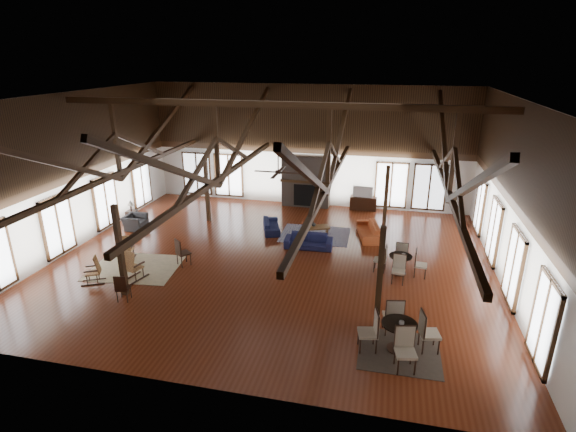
% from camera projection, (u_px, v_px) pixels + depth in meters
% --- Properties ---
extents(floor, '(16.00, 16.00, 0.00)m').
position_uv_depth(floor, '(273.00, 260.00, 16.94)').
color(floor, '#5B2513').
rests_on(floor, ground).
extents(ceiling, '(16.00, 14.00, 0.02)m').
position_uv_depth(ceiling, '(270.00, 97.00, 14.90)').
color(ceiling, black).
rests_on(ceiling, wall_back).
extents(wall_back, '(16.00, 0.02, 6.00)m').
position_uv_depth(wall_back, '(308.00, 146.00, 22.33)').
color(wall_back, white).
rests_on(wall_back, floor).
extents(wall_front, '(16.00, 0.02, 6.00)m').
position_uv_depth(wall_front, '(187.00, 272.00, 9.50)').
color(wall_front, white).
rests_on(wall_front, floor).
extents(wall_left, '(0.02, 14.00, 6.00)m').
position_uv_depth(wall_left, '(75.00, 171.00, 17.60)').
color(wall_left, white).
rests_on(wall_left, floor).
extents(wall_right, '(0.02, 14.00, 6.00)m').
position_uv_depth(wall_right, '(515.00, 199.00, 14.24)').
color(wall_right, white).
rests_on(wall_right, floor).
extents(roof_truss, '(15.60, 14.07, 3.14)m').
position_uv_depth(roof_truss, '(271.00, 155.00, 15.57)').
color(roof_truss, '#331E0E').
rests_on(roof_truss, wall_back).
extents(post_grid, '(8.16, 7.16, 3.05)m').
position_uv_depth(post_grid, '(272.00, 223.00, 16.42)').
color(post_grid, '#331E0E').
rests_on(post_grid, floor).
extents(fireplace, '(2.50, 0.69, 2.60)m').
position_uv_depth(fireplace, '(306.00, 181.00, 22.61)').
color(fireplace, brown).
rests_on(fireplace, floor).
extents(ceiling_fan, '(1.60, 1.60, 0.75)m').
position_uv_depth(ceiling_fan, '(278.00, 171.00, 14.65)').
color(ceiling_fan, black).
rests_on(ceiling_fan, roof_truss).
extents(sofa_navy_front, '(1.94, 0.84, 0.56)m').
position_uv_depth(sofa_navy_front, '(309.00, 241.00, 17.97)').
color(sofa_navy_front, '#171A41').
rests_on(sofa_navy_front, floor).
extents(sofa_navy_left, '(1.79, 1.15, 0.49)m').
position_uv_depth(sofa_navy_left, '(272.00, 225.00, 19.71)').
color(sofa_navy_left, '#161A3D').
rests_on(sofa_navy_left, floor).
extents(sofa_orange, '(2.13, 1.19, 0.59)m').
position_uv_depth(sofa_orange, '(369.00, 230.00, 19.03)').
color(sofa_orange, '#A84720').
rests_on(sofa_orange, floor).
extents(coffee_table, '(1.21, 0.91, 0.42)m').
position_uv_depth(coffee_table, '(316.00, 228.00, 19.11)').
color(coffee_table, brown).
rests_on(coffee_table, floor).
extents(vase, '(0.21, 0.21, 0.20)m').
position_uv_depth(vase, '(314.00, 224.00, 19.12)').
color(vase, '#B2B2B2').
rests_on(vase, coffee_table).
extents(armchair, '(1.01, 0.89, 0.63)m').
position_uv_depth(armchair, '(135.00, 222.00, 19.92)').
color(armchair, '#262628').
rests_on(armchair, floor).
extents(side_table_lamp, '(0.42, 0.42, 1.09)m').
position_uv_depth(side_table_lamp, '(132.00, 214.00, 20.62)').
color(side_table_lamp, black).
rests_on(side_table_lamp, floor).
extents(rocking_chair_a, '(0.62, 0.88, 1.02)m').
position_uv_depth(rocking_chair_a, '(126.00, 249.00, 16.78)').
color(rocking_chair_a, '#A3753E').
rests_on(rocking_chair_a, floor).
extents(rocking_chair_b, '(0.64, 0.93, 1.09)m').
position_uv_depth(rocking_chair_b, '(132.00, 266.00, 15.30)').
color(rocking_chair_b, '#A3753E').
rests_on(rocking_chair_b, floor).
extents(rocking_chair_c, '(0.85, 0.69, 0.97)m').
position_uv_depth(rocking_chair_c, '(95.00, 270.00, 15.16)').
color(rocking_chair_c, '#A3753E').
rests_on(rocking_chair_c, floor).
extents(side_chair_a, '(0.62, 0.62, 1.04)m').
position_uv_depth(side_chair_a, '(181.00, 250.00, 16.33)').
color(side_chair_a, black).
rests_on(side_chair_a, floor).
extents(side_chair_b, '(0.45, 0.45, 0.92)m').
position_uv_depth(side_chair_b, '(122.00, 286.00, 13.95)').
color(side_chair_b, black).
rests_on(side_chair_b, floor).
extents(cafe_table_near, '(2.18, 2.18, 1.11)m').
position_uv_depth(cafe_table_near, '(399.00, 331.00, 11.65)').
color(cafe_table_near, black).
rests_on(cafe_table_near, floor).
extents(cafe_table_far, '(1.87, 1.87, 0.97)m').
position_uv_depth(cafe_table_far, '(400.00, 261.00, 15.76)').
color(cafe_table_far, black).
rests_on(cafe_table_far, floor).
extents(cup_near, '(0.18, 0.18, 0.11)m').
position_uv_depth(cup_near, '(402.00, 323.00, 11.48)').
color(cup_near, '#B2B2B2').
rests_on(cup_near, cafe_table_near).
extents(cup_far, '(0.16, 0.16, 0.10)m').
position_uv_depth(cup_far, '(404.00, 255.00, 15.63)').
color(cup_far, '#B2B2B2').
rests_on(cup_far, cafe_table_far).
extents(tv_console, '(1.31, 0.49, 0.65)m').
position_uv_depth(tv_console, '(363.00, 203.00, 22.40)').
color(tv_console, black).
rests_on(tv_console, floor).
extents(television, '(0.98, 0.22, 0.56)m').
position_uv_depth(television, '(363.00, 191.00, 22.20)').
color(television, '#B2B2B2').
rests_on(television, tv_console).
extents(rug_tan, '(3.33, 2.75, 0.01)m').
position_uv_depth(rug_tan, '(135.00, 268.00, 16.34)').
color(rug_tan, '#C8B68B').
rests_on(rug_tan, floor).
extents(rug_navy, '(2.95, 2.25, 0.01)m').
position_uv_depth(rug_navy, '(315.00, 235.00, 19.33)').
color(rug_navy, '#1C1B4B').
rests_on(rug_navy, floor).
extents(rug_dark, '(2.10, 1.92, 0.01)m').
position_uv_depth(rug_dark, '(399.00, 352.00, 11.74)').
color(rug_dark, black).
rests_on(rug_dark, floor).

